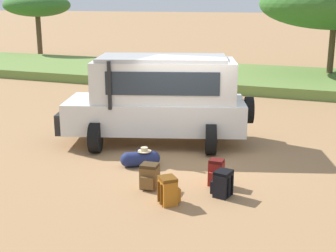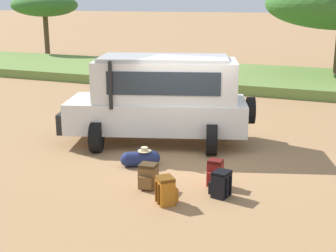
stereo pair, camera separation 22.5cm
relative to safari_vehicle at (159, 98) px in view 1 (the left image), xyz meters
name	(u,v)px [view 1 (the left image)]	position (x,y,z in m)	size (l,w,h in m)	color
ground_plane	(185,156)	(1.09, -0.90, -1.29)	(320.00, 320.00, 0.00)	#9E754C
grass_bank	(267,79)	(1.09, 11.04, -1.07)	(120.00, 7.00, 0.44)	olive
safari_vehicle	(159,98)	(0.00, 0.00, 0.00)	(5.45, 3.65, 2.44)	silver
backpack_beside_front_wheel	(216,173)	(2.37, -2.52, -1.01)	(0.32, 0.38, 0.59)	maroon
backpack_cluster_center	(223,184)	(2.65, -3.02, -1.03)	(0.45, 0.44, 0.55)	black
backpack_near_rear_wheel	(150,176)	(1.10, -3.19, -1.03)	(0.40, 0.44, 0.54)	brown
backpack_outermost	(168,191)	(1.76, -3.78, -1.02)	(0.49, 0.49, 0.56)	#B26619
duffel_bag_low_black_case	(140,159)	(0.33, -2.00, -1.11)	(0.87, 0.69, 0.47)	navy
acacia_tree_far_left	(37,5)	(-15.75, 15.95, 2.30)	(4.62, 4.47, 4.41)	brown
acacia_tree_left_mid	(336,4)	(3.89, 12.65, 2.48)	(7.22, 6.92, 5.02)	brown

